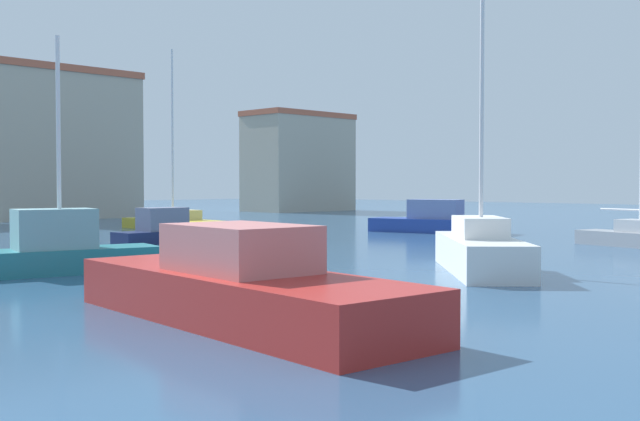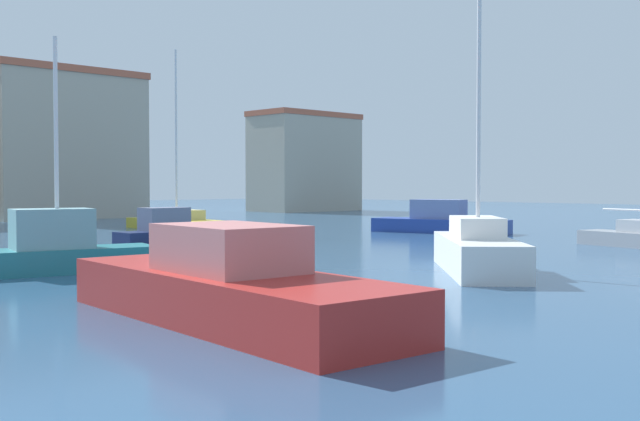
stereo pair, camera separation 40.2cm
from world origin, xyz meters
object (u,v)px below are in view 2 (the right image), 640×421
Objects in this scene: sailboat_white_inner_mooring at (478,249)px; motorboat_blue_distant_east at (440,222)px; motorboat_navy_far_left at (170,229)px; motorboat_red_outer_mooring at (229,288)px; sailboat_yellow_near_pier at (177,222)px; sailboat_teal_center_channel at (56,249)px.

motorboat_blue_distant_east is at bearing 40.25° from sailboat_white_inner_mooring.
sailboat_white_inner_mooring is at bearing -139.75° from motorboat_blue_distant_east.
motorboat_blue_distant_east is (13.73, 11.63, -0.08)m from sailboat_white_inner_mooring.
sailboat_white_inner_mooring is 2.03× the size of motorboat_navy_far_left.
sailboat_yellow_near_pier reaches higher than motorboat_red_outer_mooring.
sailboat_white_inner_mooring is 24.13m from sailboat_yellow_near_pier.
sailboat_teal_center_channel is 20.86m from sailboat_yellow_near_pier.
motorboat_red_outer_mooring is 9.76m from sailboat_teal_center_channel.
motorboat_navy_far_left is 0.52× the size of sailboat_yellow_near_pier.
sailboat_teal_center_channel is at bearing 136.66° from sailboat_white_inner_mooring.
motorboat_red_outer_mooring is 1.15× the size of motorboat_blue_distant_east.
motorboat_navy_far_left is at bearing 161.36° from motorboat_blue_distant_east.
sailboat_teal_center_channel is 0.91× the size of motorboat_blue_distant_east.
sailboat_white_inner_mooring reaches higher than motorboat_red_outer_mooring.
sailboat_yellow_near_pier is at bearing 46.77° from sailboat_teal_center_channel.
sailboat_yellow_near_pier is (5.29, 7.31, -0.10)m from motorboat_navy_far_left.
sailboat_teal_center_channel reaches higher than motorboat_navy_far_left.
motorboat_blue_distant_east is at bearing 28.69° from motorboat_red_outer_mooring.
sailboat_teal_center_channel is 11.97m from motorboat_navy_far_left.
motorboat_red_outer_mooring is 1.62× the size of motorboat_navy_far_left.
motorboat_navy_far_left is at bearing 41.24° from sailboat_teal_center_channel.
sailboat_teal_center_channel is at bearing 82.69° from motorboat_red_outer_mooring.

